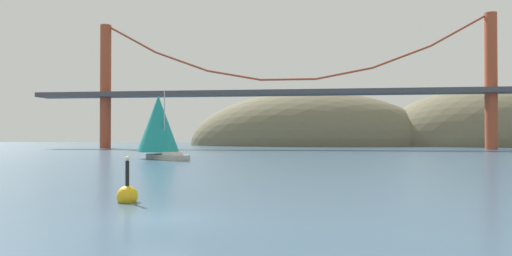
% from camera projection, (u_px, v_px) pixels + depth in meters
% --- Properties ---
extents(ground_plane, '(360.00, 360.00, 0.00)m').
position_uv_depth(ground_plane, '(159.00, 219.00, 19.07)').
color(ground_plane, '#385670').
extents(headland_right, '(67.50, 44.00, 36.39)m').
position_uv_depth(headland_right, '(484.00, 146.00, 145.39)').
color(headland_right, '#6B664C').
rests_on(headland_right, ground_plane).
extents(headland_center, '(80.97, 44.00, 35.68)m').
position_uv_depth(headland_center, '(310.00, 145.00, 152.34)').
color(headland_center, '#6B664C').
rests_on(headland_center, ground_plane).
extents(suspension_bridge, '(131.55, 6.00, 32.50)m').
position_uv_depth(suspension_bridge, '(288.00, 89.00, 113.52)').
color(suspension_bridge, '#A34228').
rests_on(suspension_bridge, ground_plane).
extents(sailboat_teal_sail, '(10.14, 9.84, 9.96)m').
position_uv_depth(sailboat_teal_sail, '(159.00, 125.00, 66.72)').
color(sailboat_teal_sail, '#B7B2A8').
rests_on(sailboat_teal_sail, ground_plane).
extents(channel_buoy, '(1.10, 1.10, 2.64)m').
position_uv_depth(channel_buoy, '(127.00, 195.00, 23.85)').
color(channel_buoy, gold).
rests_on(channel_buoy, ground_plane).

